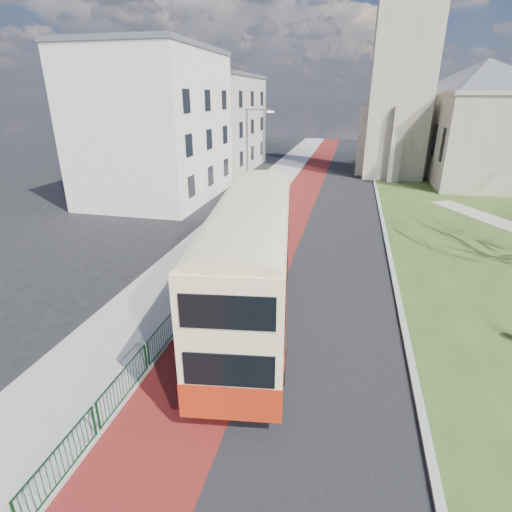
% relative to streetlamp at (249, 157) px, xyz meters
% --- Properties ---
extents(ground, '(160.00, 160.00, 0.00)m').
position_rel_streetlamp_xyz_m(ground, '(4.35, -18.00, -4.59)').
color(ground, black).
rests_on(ground, ground).
extents(road_carriageway, '(9.00, 120.00, 0.01)m').
position_rel_streetlamp_xyz_m(road_carriageway, '(5.85, 2.00, -4.59)').
color(road_carriageway, black).
rests_on(road_carriageway, ground).
extents(bus_lane, '(3.40, 120.00, 0.01)m').
position_rel_streetlamp_xyz_m(bus_lane, '(3.15, 2.00, -4.59)').
color(bus_lane, '#591414').
rests_on(bus_lane, ground).
extents(pavement_west, '(4.00, 120.00, 0.12)m').
position_rel_streetlamp_xyz_m(pavement_west, '(-0.65, 2.00, -4.53)').
color(pavement_west, gray).
rests_on(pavement_west, ground).
extents(kerb_west, '(0.25, 120.00, 0.13)m').
position_rel_streetlamp_xyz_m(kerb_west, '(1.35, 2.00, -4.53)').
color(kerb_west, '#999993').
rests_on(kerb_west, ground).
extents(kerb_east, '(0.25, 80.00, 0.13)m').
position_rel_streetlamp_xyz_m(kerb_east, '(10.45, 4.00, -4.53)').
color(kerb_east, '#999993').
rests_on(kerb_east, ground).
extents(pedestrian_railing, '(0.07, 24.00, 1.12)m').
position_rel_streetlamp_xyz_m(pedestrian_railing, '(1.40, -14.00, -4.04)').
color(pedestrian_railing, '#0C3716').
rests_on(pedestrian_railing, ground).
extents(gothic_church, '(16.38, 18.00, 40.00)m').
position_rel_streetlamp_xyz_m(gothic_church, '(16.91, 20.00, 8.54)').
color(gothic_church, gray).
rests_on(gothic_church, ground).
extents(street_block_near, '(10.30, 14.30, 13.00)m').
position_rel_streetlamp_xyz_m(street_block_near, '(-9.65, 4.00, 1.92)').
color(street_block_near, silver).
rests_on(street_block_near, ground).
extents(street_block_far, '(10.30, 16.30, 11.50)m').
position_rel_streetlamp_xyz_m(street_block_far, '(-9.65, 20.00, 1.17)').
color(street_block_far, '#BBAF9E').
rests_on(street_block_far, ground).
extents(streetlamp, '(2.13, 0.18, 8.00)m').
position_rel_streetlamp_xyz_m(streetlamp, '(0.00, 0.00, 0.00)').
color(streetlamp, gray).
rests_on(streetlamp, pavement_west).
extents(bus, '(4.63, 12.65, 5.17)m').
position_rel_streetlamp_xyz_m(bus, '(4.17, -16.13, -1.64)').
color(bus, '#A9270F').
rests_on(bus, ground).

